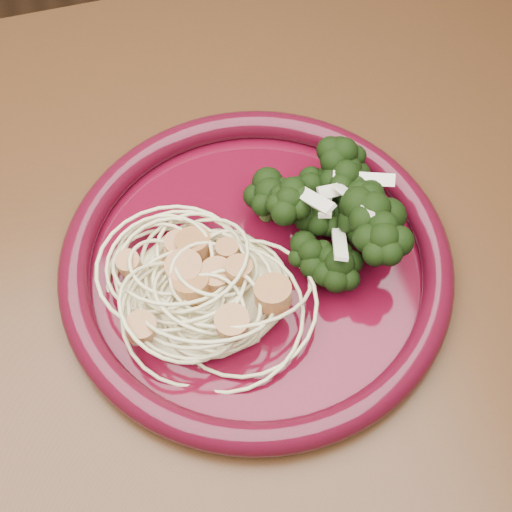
{
  "coord_description": "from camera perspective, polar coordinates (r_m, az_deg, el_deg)",
  "views": [
    {
      "loc": [
        -0.12,
        -0.21,
        1.22
      ],
      "look_at": [
        -0.04,
        0.06,
        0.77
      ],
      "focal_mm": 50.0,
      "sensor_mm": 36.0,
      "label": 1
    }
  ],
  "objects": [
    {
      "name": "dining_table",
      "position": [
        0.62,
        5.46,
        -9.26
      ],
      "size": [
        1.2,
        0.8,
        0.75
      ],
      "color": "#472814",
      "rests_on": "ground"
    },
    {
      "name": "dinner_plate",
      "position": [
        0.53,
        0.0,
        -0.52
      ],
      "size": [
        0.37,
        0.37,
        0.02
      ],
      "rotation": [
        0.0,
        0.0,
        0.31
      ],
      "color": "#450615",
      "rests_on": "dining_table"
    },
    {
      "name": "spaghetti_pile",
      "position": [
        0.51,
        -4.26,
        -2.37
      ],
      "size": [
        0.15,
        0.14,
        0.03
      ],
      "primitive_type": "ellipsoid",
      "rotation": [
        0.0,
        0.0,
        0.31
      ],
      "color": "beige",
      "rests_on": "dinner_plate"
    },
    {
      "name": "scallop_cluster",
      "position": [
        0.48,
        -4.53,
        -0.32
      ],
      "size": [
        0.16,
        0.16,
        0.04
      ],
      "primitive_type": null,
      "rotation": [
        0.0,
        0.0,
        0.31
      ],
      "color": "#B1723C",
      "rests_on": "spaghetti_pile"
    },
    {
      "name": "broccoli_pile",
      "position": [
        0.54,
        5.0,
        3.45
      ],
      "size": [
        0.13,
        0.16,
        0.05
      ],
      "primitive_type": "ellipsoid",
      "rotation": [
        0.0,
        0.0,
        0.31
      ],
      "color": "black",
      "rests_on": "dinner_plate"
    },
    {
      "name": "onion_garnish",
      "position": [
        0.51,
        5.26,
        5.43
      ],
      "size": [
        0.09,
        0.11,
        0.05
      ],
      "primitive_type": null,
      "rotation": [
        0.0,
        0.0,
        0.31
      ],
      "color": "beige",
      "rests_on": "broccoli_pile"
    }
  ]
}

